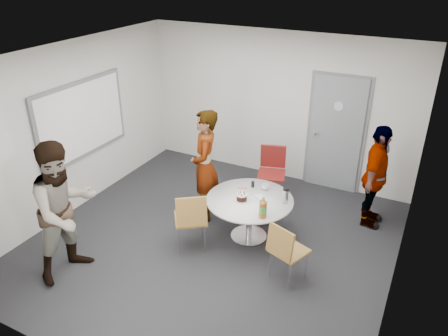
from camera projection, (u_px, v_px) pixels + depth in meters
The scene contains 15 objects.
floor at pixel (212, 242), 6.48m from camera, with size 5.00×5.00×0.00m, color black.
ceiling at pixel (210, 60), 5.27m from camera, with size 5.00×5.00×0.00m, color silver.
wall_back at pixel (277, 107), 7.86m from camera, with size 5.00×5.00×0.00m, color silver.
wall_left at pixel (72, 129), 6.89m from camera, with size 5.00×5.00×0.00m, color silver.
wall_right at pixel (408, 204), 4.86m from camera, with size 5.00×5.00×0.00m, color silver.
wall_front at pixel (77, 268), 3.89m from camera, with size 5.00×5.00×0.00m, color silver.
door at pixel (336, 134), 7.55m from camera, with size 1.02×0.17×2.12m.
whiteboard at pixel (82, 120), 6.99m from camera, with size 0.04×1.90×1.25m.
table at pixel (251, 205), 6.33m from camera, with size 1.27×1.27×0.97m.
chair_near_left at pixel (191, 217), 6.06m from camera, with size 0.63×0.64×0.93m.
chair_near_right at pixel (285, 248), 5.50m from camera, with size 0.53×0.56×0.86m.
chair_far at pixel (272, 167), 7.41m from camera, with size 0.56×0.60×0.95m.
person_main at pixel (205, 166), 6.72m from camera, with size 0.66×0.43×1.80m, color #A5C6EA.
person_left at pixel (65, 210), 5.51m from camera, with size 0.91×0.71×1.88m, color white.
person_right at pixel (375, 177), 6.57m from camera, with size 0.96×0.40×1.64m, color black.
Camera 1 is at (2.57, -4.64, 3.89)m, focal length 35.00 mm.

